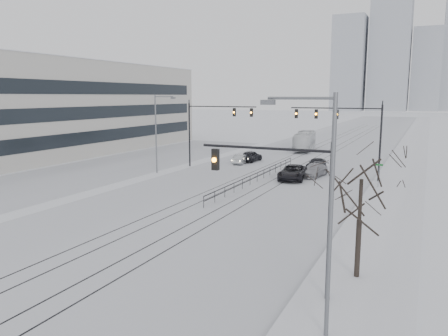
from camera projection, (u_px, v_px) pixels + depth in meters
ground at (10, 304)px, 18.87m from camera, size 500.00×500.00×0.00m
road at (322, 150)px, 72.44m from camera, size 22.00×260.00×0.02m
sidewalk_east at (410, 154)px, 66.76m from camera, size 5.00×260.00×0.16m
curb at (393, 153)px, 67.79m from camera, size 0.10×260.00×0.12m
parking_strip at (131, 163)px, 58.51m from camera, size 14.00×60.00×0.03m
tram_rails at (286, 168)px, 54.58m from camera, size 5.30×180.00×0.01m
office_building at (31, 108)px, 64.91m from camera, size 20.20×62.20×14.11m
skyline at (414, 58)px, 256.06m from camera, size 96.00×48.00×72.00m
traffic_mast_near at (294, 196)px, 18.95m from camera, size 6.10×0.37×7.00m
traffic_mast_ne at (348, 126)px, 45.75m from camera, size 9.60×0.37×8.00m
traffic_mast_nw at (210, 123)px, 53.68m from camera, size 9.10×0.37×8.00m
street_light_east at (323, 201)px, 15.37m from camera, size 2.73×0.25×9.00m
street_light_west at (158, 128)px, 49.93m from camera, size 2.73×0.25×9.00m
bare_tree at (361, 190)px, 20.63m from camera, size 4.40×4.40×6.10m
median_fence at (257, 177)px, 45.57m from camera, size 0.06×24.00×1.00m
street_sign at (379, 172)px, 42.23m from camera, size 0.70×0.06×2.40m
sedan_sb_inner at (251, 156)px, 59.53m from camera, size 2.03×4.52×1.51m
sedan_sb_outer at (241, 159)px, 57.64m from camera, size 1.68×3.91×1.25m
sedan_nb_front at (293, 172)px, 46.68m from camera, size 3.20×5.86×1.56m
sedan_nb_right at (314, 170)px, 48.52m from camera, size 2.62×5.05×1.40m
sedan_nb_far at (316, 163)px, 53.91m from camera, size 1.98×4.02×1.32m
box_truck at (305, 141)px, 71.74m from camera, size 4.18×11.30×3.07m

